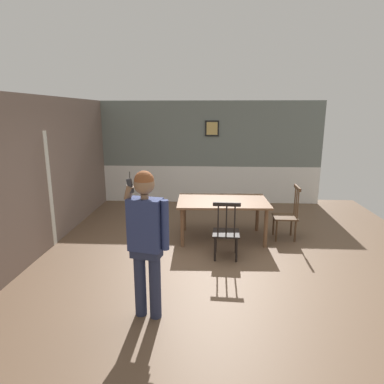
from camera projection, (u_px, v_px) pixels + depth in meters
ground_plane at (208, 258)px, 5.70m from camera, size 8.07×8.07×0.00m
room_back_partition at (210, 155)px, 8.95m from camera, size 5.86×0.17×2.70m
room_left_partition at (32, 178)px, 5.54m from camera, size 0.13×7.33×2.70m
dining_table at (223, 204)px, 6.44m from camera, size 1.76×1.14×0.77m
chair_near_window at (287, 215)px, 6.46m from camera, size 0.45×0.45×1.05m
chair_by_doorway at (226, 232)px, 5.59m from camera, size 0.46×0.46×1.02m
person_figure at (146, 235)px, 3.85m from camera, size 0.54×0.29×1.79m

